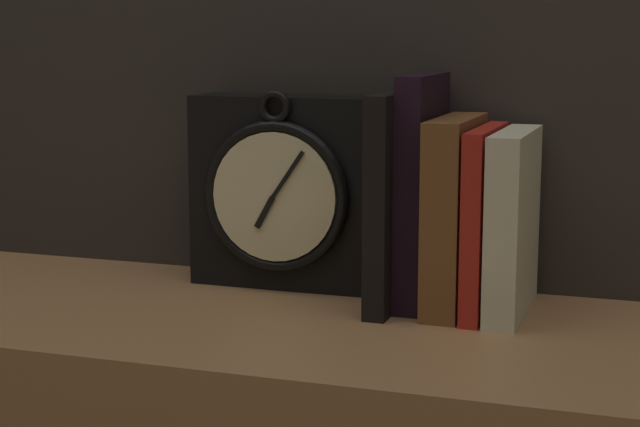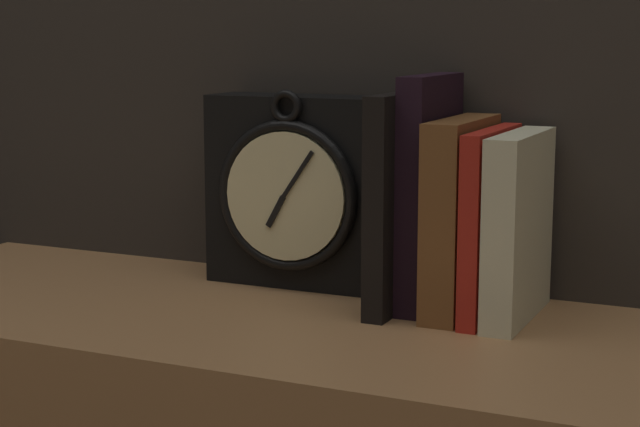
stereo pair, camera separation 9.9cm
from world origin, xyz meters
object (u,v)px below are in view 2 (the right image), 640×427
at_px(book_slot0_black, 402,201).
at_px(book_slot3_red, 490,223).
at_px(book_slot1_black, 429,192).
at_px(clock, 301,191).
at_px(book_slot4_cream, 519,227).
at_px(book_slot2_brown, 460,216).

bearing_deg(book_slot0_black, book_slot3_red, 2.06).
relative_size(book_slot1_black, book_slot3_red, 1.27).
height_order(clock, book_slot3_red, clock).
height_order(book_slot3_red, book_slot4_cream, book_slot3_red).
bearing_deg(book_slot0_black, book_slot2_brown, 4.53).
bearing_deg(book_slot2_brown, book_slot4_cream, -2.81).
relative_size(book_slot1_black, book_slot4_cream, 1.29).
bearing_deg(book_slot4_cream, book_slot1_black, 172.74).
distance_m(book_slot3_red, book_slot4_cream, 0.03).
height_order(book_slot0_black, book_slot3_red, book_slot0_black).
bearing_deg(clock, book_slot1_black, -9.29).
xyz_separation_m(clock, book_slot2_brown, (0.19, -0.03, -0.01)).
distance_m(clock, book_slot2_brown, 0.19).
bearing_deg(book_slot1_black, clock, 170.71).
bearing_deg(book_slot3_red, book_slot2_brown, 177.19).
bearing_deg(book_slot0_black, book_slot4_cream, 0.89).
bearing_deg(book_slot4_cream, book_slot3_red, 177.18).
xyz_separation_m(book_slot1_black, book_slot2_brown, (0.03, -0.01, -0.02)).
height_order(book_slot0_black, book_slot4_cream, book_slot0_black).
distance_m(book_slot1_black, book_slot2_brown, 0.04).
bearing_deg(book_slot3_red, book_slot4_cream, -2.82).
bearing_deg(book_slot3_red, book_slot1_black, 170.86).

